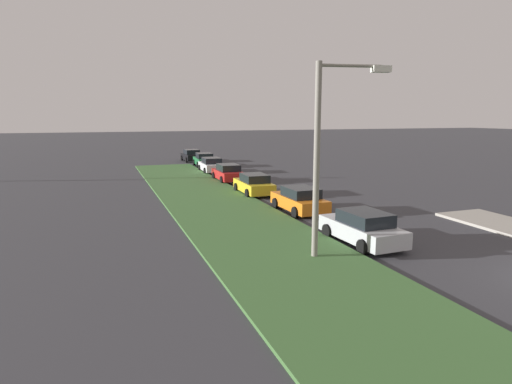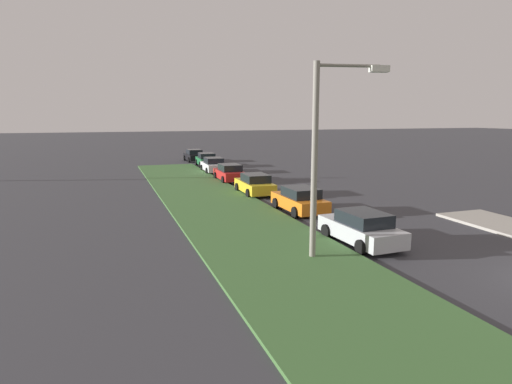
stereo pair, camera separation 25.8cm
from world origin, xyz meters
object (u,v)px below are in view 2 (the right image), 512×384
at_px(parked_car_yellow, 255,184).
at_px(parked_car_white, 213,165).
at_px(parked_car_black, 194,155).
at_px(streetlight, 324,147).
at_px(parked_car_green, 206,160).
at_px(parked_car_red, 230,173).
at_px(parked_car_orange, 300,200).
at_px(parked_car_silver, 361,228).

bearing_deg(parked_car_yellow, parked_car_white, 0.22).
xyz_separation_m(parked_car_yellow, parked_car_black, (23.97, -0.35, 0.00)).
bearing_deg(parked_car_black, streetlight, 174.90).
distance_m(parked_car_yellow, parked_car_green, 18.38).
relative_size(parked_car_red, parked_car_white, 0.99).
bearing_deg(parked_car_red, streetlight, 174.33).
relative_size(parked_car_orange, parked_car_green, 0.99).
height_order(parked_car_white, parked_car_black, same).
xyz_separation_m(parked_car_orange, parked_car_green, (24.75, -0.09, 0.00)).
xyz_separation_m(parked_car_green, parked_car_black, (5.60, 0.29, 0.00)).
height_order(parked_car_orange, streetlight, streetlight).
height_order(parked_car_green, parked_car_black, same).
bearing_deg(parked_car_red, parked_car_orange, -177.36).
bearing_deg(streetlight, parked_car_orange, -19.05).
bearing_deg(parked_car_green, parked_car_orange, -177.13).
xyz_separation_m(parked_car_red, streetlight, (-20.95, 2.19, 3.67)).
height_order(parked_car_orange, parked_car_yellow, same).
xyz_separation_m(parked_car_red, parked_car_green, (11.69, -0.63, 0.00)).
bearing_deg(parked_car_black, parked_car_white, 177.46).
bearing_deg(parked_car_silver, parked_car_red, -1.34).
distance_m(parked_car_silver, parked_car_green, 31.46).
distance_m(parked_car_yellow, streetlight, 14.89).
bearing_deg(parked_car_green, parked_car_yellow, -178.91).
distance_m(parked_car_silver, streetlight, 4.63).
relative_size(parked_car_orange, parked_car_white, 1.00).
height_order(parked_car_silver, parked_car_green, same).
xyz_separation_m(parked_car_black, streetlight, (-38.24, 2.52, 3.67)).
bearing_deg(streetlight, parked_car_green, -4.93).
distance_m(parked_car_orange, streetlight, 9.12).
height_order(parked_car_orange, parked_car_red, same).
distance_m(parked_car_silver, parked_car_black, 37.06).
xyz_separation_m(parked_car_orange, parked_car_red, (13.06, 0.53, 0.00)).
xyz_separation_m(parked_car_orange, parked_car_black, (30.36, 0.20, 0.00)).
bearing_deg(parked_car_white, parked_car_black, 0.45).
distance_m(parked_car_red, parked_car_black, 17.30).
distance_m(parked_car_white, parked_car_green, 5.47).
bearing_deg(parked_car_red, parked_car_yellow, -179.82).
xyz_separation_m(parked_car_white, parked_car_green, (5.45, -0.53, 0.00)).
distance_m(parked_car_black, streetlight, 38.50).
bearing_deg(streetlight, parked_car_silver, -65.20).
bearing_deg(parked_car_silver, parked_car_white, -1.81).
bearing_deg(parked_car_white, parked_car_green, -3.86).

